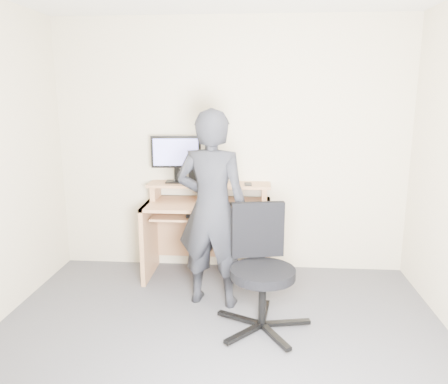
# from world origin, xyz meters

# --- Properties ---
(ground) EXTENTS (3.50, 3.50, 0.00)m
(ground) POSITION_xyz_m (0.00, 0.00, 0.00)
(ground) COLOR #545359
(ground) RESTS_ON ground
(back_wall) EXTENTS (3.50, 0.02, 2.50)m
(back_wall) POSITION_xyz_m (0.00, 1.75, 1.25)
(back_wall) COLOR beige
(back_wall) RESTS_ON ground
(desk) EXTENTS (1.20, 0.60, 0.91)m
(desk) POSITION_xyz_m (-0.20, 1.53, 0.55)
(desk) COLOR tan
(desk) RESTS_ON ground
(monitor) EXTENTS (0.49, 0.14, 0.46)m
(monitor) POSITION_xyz_m (-0.53, 1.62, 1.19)
(monitor) COLOR black
(monitor) RESTS_ON desk
(external_drive) EXTENTS (0.09, 0.14, 0.20)m
(external_drive) POSITION_xyz_m (-0.35, 1.61, 1.01)
(external_drive) COLOR black
(external_drive) RESTS_ON desk
(travel_mug) EXTENTS (0.10, 0.10, 0.18)m
(travel_mug) POSITION_xyz_m (-0.21, 1.63, 1.00)
(travel_mug) COLOR silver
(travel_mug) RESTS_ON desk
(smartphone) EXTENTS (0.08, 0.13, 0.01)m
(smartphone) POSITION_xyz_m (0.18, 1.57, 0.92)
(smartphone) COLOR black
(smartphone) RESTS_ON desk
(charger) EXTENTS (0.05, 0.05, 0.03)m
(charger) POSITION_xyz_m (-0.42, 1.50, 0.93)
(charger) COLOR black
(charger) RESTS_ON desk
(headphones) EXTENTS (0.18, 0.18, 0.06)m
(headphones) POSITION_xyz_m (-0.48, 1.64, 0.92)
(headphones) COLOR silver
(headphones) RESTS_ON desk
(keyboard) EXTENTS (0.47, 0.22, 0.03)m
(keyboard) POSITION_xyz_m (-0.16, 1.36, 0.67)
(keyboard) COLOR black
(keyboard) RESTS_ON desk
(mouse) EXTENTS (0.11, 0.08, 0.04)m
(mouse) POSITION_xyz_m (0.04, 1.35, 0.77)
(mouse) COLOR black
(mouse) RESTS_ON desk
(office_chair) EXTENTS (0.73, 0.73, 0.93)m
(office_chair) POSITION_xyz_m (0.31, 0.56, 0.51)
(office_chair) COLOR black
(office_chair) RESTS_ON ground
(person) EXTENTS (0.66, 0.49, 1.66)m
(person) POSITION_xyz_m (-0.10, 0.91, 0.83)
(person) COLOR black
(person) RESTS_ON ground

